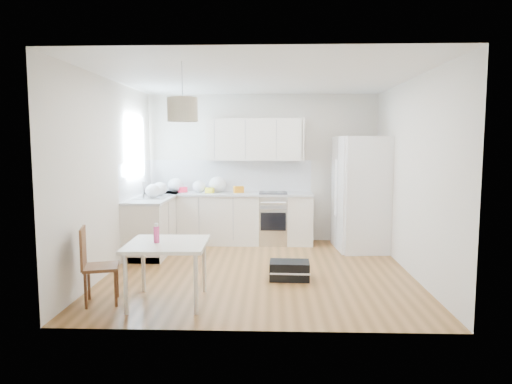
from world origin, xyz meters
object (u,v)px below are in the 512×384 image
dining_table (167,249)px  gym_bag (289,270)px  dining_chair (101,265)px  refrigerator (362,193)px

dining_table → gym_bag: 1.77m
dining_table → gym_bag: dining_table is taller
gym_bag → dining_table: bearing=-144.8°
dining_chair → gym_bag: 2.40m
dining_chair → gym_bag: size_ratio=1.68×
dining_chair → dining_table: bearing=-12.1°
refrigerator → dining_table: (-2.71, -2.72, -0.34)m
dining_chair → gym_bag: dining_chair is taller
refrigerator → gym_bag: (-1.29, -1.78, -0.84)m
dining_table → dining_chair: (-0.74, -0.05, -0.18)m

